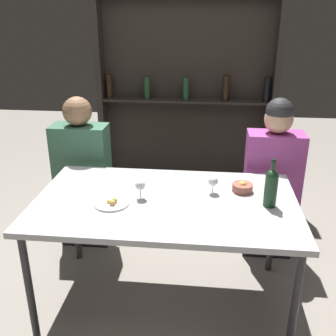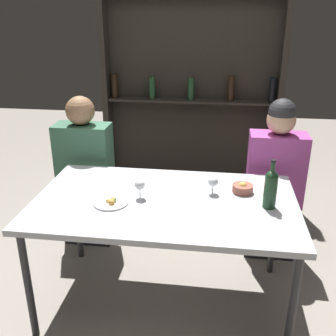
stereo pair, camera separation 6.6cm
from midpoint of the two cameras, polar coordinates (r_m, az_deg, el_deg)
ground_plane at (r=2.82m, az=0.31°, el=-18.50°), size 10.00×10.00×0.00m
dining_table at (r=2.42m, az=0.34°, el=-5.74°), size 1.59×0.94×0.76m
wine_rack_wall at (r=4.13m, az=3.92°, el=12.22°), size 1.84×0.21×2.21m
wine_bottle at (r=2.33m, az=15.48°, el=-2.70°), size 0.07×0.07×0.29m
wine_glass_0 at (r=2.38m, az=-3.32°, el=-2.56°), size 0.06×0.06×0.12m
wine_glass_1 at (r=2.45m, az=7.31°, el=-2.08°), size 0.06×0.06×0.11m
food_plate_0 at (r=2.36m, az=-7.48°, el=-4.95°), size 0.21×0.21×0.04m
snack_bowl at (r=2.52m, az=11.53°, el=-2.88°), size 0.13×0.13×0.07m
seated_person_left at (r=3.22m, az=-11.27°, el=-1.20°), size 0.43×0.22×1.23m
seated_person_right at (r=3.08m, az=15.76°, el=-2.19°), size 0.41×0.22×1.25m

